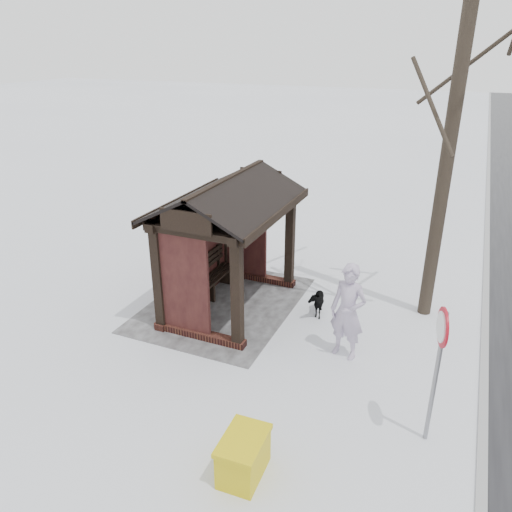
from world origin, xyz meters
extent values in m
plane|color=silver|center=(0.00, 0.00, 0.00)|extent=(120.00, 120.00, 0.00)
cube|color=gray|center=(0.00, 5.50, 0.01)|extent=(120.00, 0.15, 0.06)
cube|color=gray|center=(0.00, -0.20, 0.01)|extent=(4.20, 3.20, 0.02)
cube|color=#381714|center=(0.00, -0.90, 0.08)|extent=(3.30, 0.22, 0.16)
cube|color=#381714|center=(-1.50, 0.00, 0.08)|extent=(0.22, 2.10, 0.16)
cube|color=#381714|center=(1.50, 0.00, 0.08)|extent=(0.22, 2.10, 0.16)
cube|color=black|center=(-1.50, 0.90, 1.15)|extent=(0.20, 0.20, 2.30)
cube|color=black|center=(1.50, 0.90, 1.15)|extent=(0.20, 0.20, 2.30)
cube|color=black|center=(-1.50, -0.90, 1.15)|extent=(0.20, 0.20, 2.30)
cube|color=black|center=(1.50, -0.90, 1.15)|extent=(0.20, 0.20, 2.30)
cube|color=black|center=(0.00, -0.90, 1.23)|extent=(2.80, 0.08, 2.14)
cube|color=black|center=(-1.50, -0.31, 1.23)|extent=(0.08, 1.17, 2.14)
cube|color=black|center=(1.50, -0.31, 1.23)|extent=(0.08, 1.17, 2.14)
cube|color=black|center=(0.00, 0.90, 2.36)|extent=(3.40, 0.20, 0.18)
cube|color=black|center=(0.00, -0.90, 2.36)|extent=(3.40, 0.20, 0.18)
cylinder|color=black|center=(-1.50, 4.20, 4.28)|extent=(0.29, 0.29, 8.55)
imported|color=#B5A5C2|center=(0.89, 2.95, 0.97)|extent=(0.61, 0.80, 1.95)
imported|color=black|center=(-0.44, 1.93, 0.33)|extent=(0.84, 0.55, 0.65)
cube|color=gold|center=(4.38, 2.35, 0.29)|extent=(0.83, 0.57, 0.58)
cube|color=gold|center=(4.38, 2.35, 0.62)|extent=(0.87, 0.61, 0.07)
cylinder|color=gray|center=(2.61, 4.67, 1.13)|extent=(0.07, 0.07, 2.26)
cylinder|color=#A60B19|center=(2.61, 4.65, 2.01)|extent=(0.57, 0.19, 0.59)
cylinder|color=white|center=(2.61, 4.63, 2.01)|extent=(0.44, 0.15, 0.45)
camera|label=1|loc=(9.21, 4.64, 5.72)|focal=35.00mm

